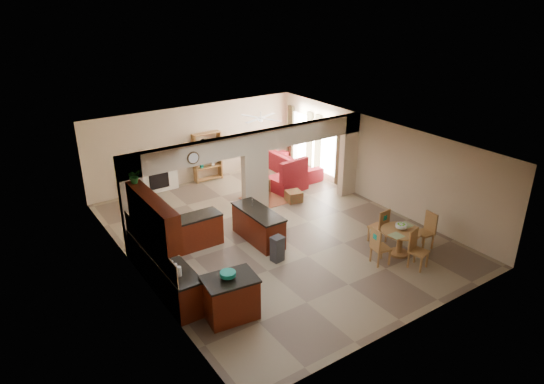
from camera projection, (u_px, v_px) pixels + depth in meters
floor at (274, 233)px, 14.11m from camera, size 10.00×10.00×0.00m
ceiling at (274, 141)px, 13.01m from camera, size 10.00×10.00×0.00m
wall_back at (196, 144)px, 17.37m from camera, size 8.00×0.00×8.00m
wall_front at (413, 268)px, 9.75m from camera, size 8.00×0.00×8.00m
wall_left at (135, 225)px, 11.50m from camera, size 0.00×10.00×10.00m
wall_right at (376, 162)px, 15.62m from camera, size 0.00×10.00×10.00m
partition_left_pier at (133, 207)px, 12.42m from camera, size 0.60×0.25×2.80m
partition_center_pier at (255, 187)px, 14.44m from camera, size 0.80×0.25×2.20m
partition_right_pier at (348, 155)px, 16.22m from camera, size 0.60×0.25×2.80m
partition_header at (254, 142)px, 13.89m from camera, size 8.00×0.25×0.60m
kitchen_counter at (171, 255)px, 12.06m from camera, size 2.52×3.29×1.48m
upper_cabinets at (153, 216)px, 10.78m from camera, size 0.35×2.40×0.90m
peninsula at (258, 226)px, 13.54m from camera, size 0.70×1.85×0.91m
wall_clock at (193, 158)px, 12.77m from camera, size 0.34×0.03×0.34m
rug at (268, 199)px, 16.33m from camera, size 1.60×1.30×0.01m
fireplace at (157, 175)px, 16.73m from camera, size 1.60×0.35×1.20m
shelving_unit at (207, 157)px, 17.61m from camera, size 1.00×0.32×1.80m
window_a at (329, 149)px, 17.43m from camera, size 0.02×0.90×1.90m
window_b at (301, 138)px, 18.73m from camera, size 0.02×0.90×1.90m
glazed_door at (314, 147)px, 18.14m from camera, size 0.02×0.70×2.10m
drape_a_left at (339, 154)px, 16.96m from camera, size 0.10×0.28×2.30m
drape_a_right at (318, 145)px, 17.87m from camera, size 0.10×0.28×2.30m
drape_b_left at (309, 142)px, 18.25m from camera, size 0.10×0.28×2.30m
drape_b_right at (291, 134)px, 19.17m from camera, size 0.10×0.28×2.30m
ceiling_fan at (261, 118)px, 16.16m from camera, size 1.00×1.00×0.10m
kitchen_island at (231, 297)px, 10.36m from camera, size 1.22×0.93×0.98m
teal_bowl at (228, 275)px, 10.13m from camera, size 0.34×0.34×0.16m
trash_can at (277, 250)px, 12.57m from camera, size 0.34×0.30×0.64m
dining_table at (400, 238)px, 12.82m from camera, size 1.04×1.04×0.71m
fruit_bowl at (401, 226)px, 12.76m from camera, size 0.30×0.30×0.16m
sofa at (293, 164)px, 18.39m from camera, size 2.58×1.06×0.75m
chaise at (287, 183)px, 17.03m from camera, size 1.31×1.13×0.48m
armchair at (257, 187)px, 16.46m from camera, size 0.79×0.81×0.63m
ottoman at (294, 196)px, 16.11m from camera, size 0.57×0.57×0.35m
plant at (134, 176)px, 11.30m from camera, size 0.36×0.32×0.35m
chair_north at (381, 225)px, 13.35m from camera, size 0.45×0.45×1.02m
chair_east at (427, 229)px, 13.14m from camera, size 0.46×0.46×1.02m
chair_south at (416, 247)px, 12.22m from camera, size 0.51×0.51×1.02m
chair_west at (378, 245)px, 12.33m from camera, size 0.49×0.49×1.02m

